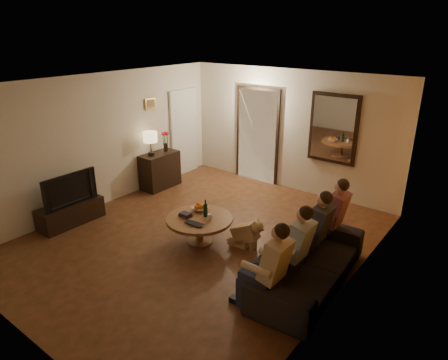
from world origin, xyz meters
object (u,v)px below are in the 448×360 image
Objects in this scene: person_d at (331,220)px; person_a at (271,273)px; tv_stand at (71,213)px; dog at (245,232)px; bowl at (200,209)px; table_lamp at (151,144)px; coffee_table at (200,230)px; laptop at (193,225)px; dresser at (160,170)px; tv at (67,188)px; sofa at (310,262)px; person_c at (314,235)px; wine_bottle at (205,208)px; person_b at (294,252)px.

person_a is at bearing -90.00° from person_d.
dog is at bearing 22.16° from tv_stand.
bowl reaches higher than tv_stand.
bowl is at bearing 27.83° from tv_stand.
table_lamp reaches higher than dog.
coffee_table is (2.33, 0.92, 0.03)m from tv_stand.
person_a is at bearing -22.31° from laptop.
dresser is 2.28m from tv.
dog is (-1.26, 0.25, -0.05)m from sofa.
person_c reaches higher than wine_bottle.
bowl is (-2.05, -0.15, -0.12)m from person_c.
tv is 0.86× the size of person_b.
person_c is 3.87× the size of wine_bottle.
coffee_table is at bearing -68.54° from tv.
coffee_table is 3.35× the size of laptop.
tv_stand is 0.98× the size of person_d.
sofa is at bearing -13.78° from table_lamp.
person_d is 2.18m from bowl.
person_a is at bearing 1.20° from tv_stand.
laptop reaches higher than coffee_table.
dog is (3.04, 1.24, -0.41)m from tv.
dog is at bearing 6.43° from bowl.
sofa is at bearing -71.57° from person_c.
person_b is 2.10m from bowl.
person_c is 4.63× the size of bowl.
wine_bottle is (-1.82, 0.33, 0.01)m from person_b.
person_a is 4.63× the size of bowl.
dresser is 4.22m from person_d.
coffee_table is at bearing 87.59° from sofa.
tv is 3.13× the size of laptop.
table_lamp is 2.08× the size of bowl.
coffee_table is at bearing -50.71° from bowl.
person_b is (-0.10, -0.30, 0.27)m from sofa.
tv_stand is at bearing -170.70° from person_b.
person_c is 0.60m from person_d.
dresser is 0.70m from table_lamp.
tv_stand is 2.45m from bowl.
bowl reaches higher than laptop.
person_c is at bearing -0.53° from dog.
dog is at bearing 39.80° from laptop.
person_b is (0.00, 0.60, 0.00)m from person_a.
laptop is at bearing -70.35° from coffee_table.
laptop is (-0.60, -0.60, 0.18)m from dog.
laptop is (0.28, -0.50, -0.02)m from bowl.
table_lamp is (0.00, -0.22, 0.66)m from dresser.
person_d is at bearing 25.61° from wine_bottle.
person_a is 1.00× the size of person_b.
tv is at bearing -152.17° from bowl.
table_lamp is 2.41m from bowl.
dog is at bearing 154.75° from person_b.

